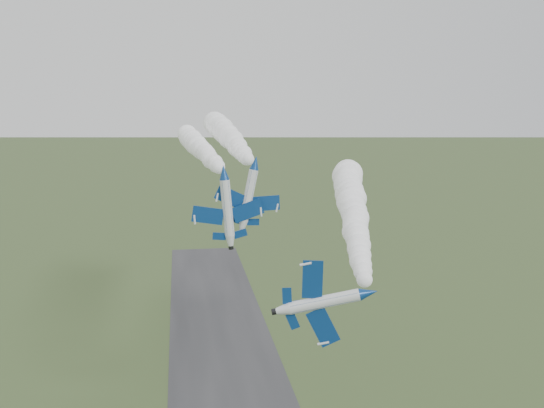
% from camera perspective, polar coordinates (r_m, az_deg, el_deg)
% --- Properties ---
extents(jet_lead, '(4.78, 11.25, 9.11)m').
position_cam_1_polar(jet_lead, '(64.04, 9.12, -8.27)').
color(jet_lead, white).
extents(smoke_trail_jet_lead, '(19.62, 68.08, 5.91)m').
position_cam_1_polar(smoke_trail_jet_lead, '(98.67, 7.63, -0.55)').
color(smoke_trail_jet_lead, white).
extents(jet_pair_left, '(10.10, 12.16, 3.04)m').
position_cam_1_polar(jet_pair_left, '(84.80, -4.55, 3.00)').
color(jet_pair_left, white).
extents(smoke_trail_jet_pair_left, '(7.07, 63.85, 4.67)m').
position_cam_1_polar(smoke_trail_jet_pair_left, '(119.30, -6.79, 5.24)').
color(smoke_trail_jet_pair_left, white).
extents(jet_pair_right, '(9.30, 11.36, 3.24)m').
position_cam_1_polar(jet_pair_right, '(85.87, -1.57, 3.90)').
color(jet_pair_right, white).
extents(smoke_trail_jet_pair_right, '(9.54, 69.86, 5.69)m').
position_cam_1_polar(smoke_trail_jet_pair_right, '(122.40, -4.19, 6.36)').
color(smoke_trail_jet_pair_right, white).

